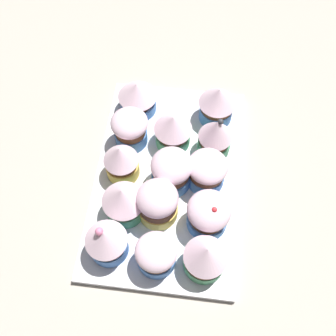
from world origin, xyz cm
name	(u,v)px	position (x,y,z in cm)	size (l,w,h in cm)	color
ground_plane	(168,184)	(0.00, 0.00, -1.50)	(180.00, 180.00, 3.00)	#B2A899
baking_tray	(168,179)	(0.00, 0.00, 0.60)	(35.99, 23.12, 1.20)	silver
cupcake_0	(205,257)	(-13.38, -6.72, 4.86)	(6.14, 6.14, 7.16)	#4C9E6B
cupcake_1	(208,214)	(-6.97, -6.67, 4.63)	(6.37, 6.37, 6.98)	#477AC6
cupcake_2	(207,170)	(0.19, -5.96, 4.57)	(6.15, 6.15, 6.46)	#477AC6
cupcake_3	(215,136)	(6.02, -6.80, 5.20)	(5.42, 5.42, 8.16)	#4C9E6B
cupcake_4	(217,103)	(12.51, -6.69, 5.13)	(6.19, 6.19, 7.47)	#477AC6
cupcake_5	(157,254)	(-13.64, -0.05, 4.27)	(5.81, 5.81, 5.97)	#477AC6
cupcake_6	(158,203)	(-6.24, 0.76, 4.90)	(6.09, 6.09, 7.34)	#EFC651
cupcake_7	(171,171)	(-0.70, -0.60, 4.80)	(6.27, 6.27, 7.12)	#477AC6
cupcake_8	(171,129)	(6.67, 0.33, 4.87)	(6.15, 6.15, 7.01)	#4C9E6B
cupcake_9	(107,241)	(-12.79, 7.01, 4.99)	(5.96, 5.96, 7.67)	#477AC6
cupcake_10	(124,201)	(-6.62, 5.70, 5.11)	(6.34, 6.34, 7.44)	#4C9E6B
cupcake_11	(121,163)	(-0.44, 7.20, 4.95)	(5.40, 5.40, 7.37)	#EFC651
cupcake_12	(130,128)	(6.13, 6.86, 4.76)	(5.95, 5.95, 6.70)	#477AC6
cupcake_13	(138,96)	(12.84, 6.71, 4.54)	(6.59, 6.59, 6.44)	#477AC6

